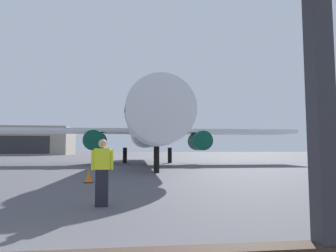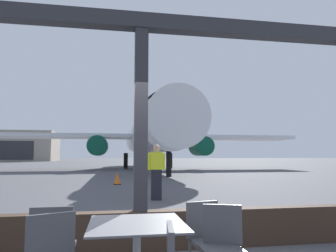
{
  "view_description": "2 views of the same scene",
  "coord_description": "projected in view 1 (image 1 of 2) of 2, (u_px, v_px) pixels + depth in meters",
  "views": [
    {
      "loc": [
        1.75,
        -2.66,
        1.48
      ],
      "look_at": [
        3.94,
        16.31,
        3.02
      ],
      "focal_mm": 30.77,
      "sensor_mm": 36.0,
      "label": 1
    },
    {
      "loc": [
        -0.38,
        -4.67,
        1.39
      ],
      "look_at": [
        3.48,
        17.89,
        3.59
      ],
      "focal_mm": 32.88,
      "sensor_mm": 36.0,
      "label": 2
    }
  ],
  "objects": [
    {
      "name": "ground_plane",
      "position": [
        123.0,
        159.0,
        41.92
      ],
      "size": [
        220.0,
        220.0,
        0.0
      ],
      "primitive_type": "plane",
      "color": "#4C4C51"
    },
    {
      "name": "airplane",
      "position": [
        148.0,
        128.0,
        29.22
      ],
      "size": [
        30.74,
        29.68,
        10.59
      ],
      "color": "silver",
      "rests_on": "ground"
    },
    {
      "name": "ground_crew_worker",
      "position": [
        102.0,
        171.0,
        7.5
      ],
      "size": [
        0.57,
        0.22,
        1.74
      ],
      "color": "black",
      "rests_on": "ground"
    },
    {
      "name": "traffic_cone",
      "position": [
        89.0,
        176.0,
        12.71
      ],
      "size": [
        0.36,
        0.36,
        0.59
      ],
      "color": "orange",
      "rests_on": "ground"
    },
    {
      "name": "distant_hangar",
      "position": [
        22.0,
        141.0,
        77.39
      ],
      "size": [
        25.92,
        12.52,
        7.42
      ],
      "color": "#9E9384",
      "rests_on": "ground"
    }
  ]
}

